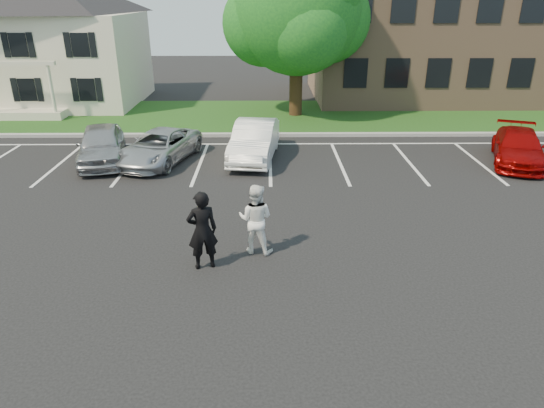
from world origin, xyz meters
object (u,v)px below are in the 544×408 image
object	(u,v)px
man_black_suit	(202,230)
car_silver_west	(101,144)
man_white_shirt	(256,219)
car_white_sedan	(254,141)
tree	(299,13)
car_red_compact	(518,147)
office_building	(489,30)
house	(50,38)
car_silver_minivan	(159,147)

from	to	relation	value
man_black_suit	car_silver_west	bearing A→B (deg)	-75.57
man_white_shirt	car_silver_west	world-z (taller)	man_white_shirt
car_silver_west	car_white_sedan	distance (m)	6.09
tree	car_red_compact	distance (m)	12.68
man_black_suit	man_white_shirt	world-z (taller)	man_black_suit
man_black_suit	office_building	bearing A→B (deg)	-142.44
man_white_shirt	car_silver_west	size ratio (longest dim) A/B	0.43
man_black_suit	car_silver_west	distance (m)	9.65
office_building	car_white_sedan	xyz separation A→B (m)	(-14.63, -13.36, -3.40)
office_building	man_black_suit	distance (m)	27.21
car_white_sedan	car_red_compact	bearing A→B (deg)	3.29
man_black_suit	man_white_shirt	bearing A→B (deg)	-165.17
car_white_sedan	man_black_suit	bearing A→B (deg)	-90.02
house	car_silver_minivan	xyz separation A→B (m)	(8.57, -11.75, -3.21)
man_white_shirt	car_red_compact	bearing A→B (deg)	-130.85
car_silver_west	car_white_sedan	xyz separation A→B (m)	(6.08, 0.42, 0.02)
tree	car_silver_west	bearing A→B (deg)	-135.61
office_building	man_black_suit	world-z (taller)	office_building
house	car_silver_minivan	distance (m)	14.89
man_black_suit	car_white_sedan	distance (m)	8.72
office_building	tree	size ratio (longest dim) A/B	2.55
car_silver_west	office_building	bearing A→B (deg)	19.87
car_silver_minivan	car_white_sedan	world-z (taller)	car_white_sedan
car_silver_west	car_silver_minivan	xyz separation A→B (m)	(2.28, 0.00, -0.12)
office_building	man_white_shirt	world-z (taller)	office_building
man_white_shirt	office_building	bearing A→B (deg)	-110.06
man_black_suit	car_silver_minivan	world-z (taller)	man_black_suit
tree	car_white_sedan	bearing A→B (deg)	-105.86
tree	man_white_shirt	distance (m)	16.27
car_red_compact	tree	bearing A→B (deg)	155.74
house	car_silver_west	distance (m)	13.68
man_white_shirt	car_red_compact	distance (m)	12.56
house	office_building	world-z (taller)	office_building
car_white_sedan	car_red_compact	size ratio (longest dim) A/B	1.04
tree	man_white_shirt	xyz separation A→B (m)	(-1.97, -15.54, -4.41)
house	tree	size ratio (longest dim) A/B	1.17
man_white_shirt	car_silver_minivan	distance (m)	8.47
man_black_suit	car_white_sedan	bearing A→B (deg)	-113.91
tree	car_white_sedan	size ratio (longest dim) A/B	1.92
house	man_black_suit	size ratio (longest dim) A/B	5.12
tree	office_building	bearing A→B (deg)	24.55
house	tree	bearing A→B (deg)	-14.16
office_building	man_black_suit	size ratio (longest dim) A/B	11.14
car_silver_west	house	bearing A→B (deg)	104.40
man_white_shirt	car_silver_minivan	xyz separation A→B (m)	(-4.01, 7.46, -0.31)
house	office_building	distance (m)	27.08
office_building	car_silver_west	size ratio (longest dim) A/B	5.19
man_black_suit	car_silver_west	size ratio (longest dim) A/B	0.47
man_white_shirt	car_silver_west	distance (m)	9.75
tree	house	bearing A→B (deg)	165.84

